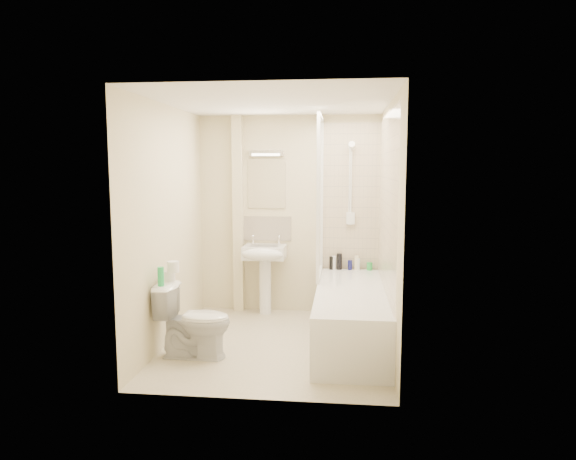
# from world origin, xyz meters

# --- Properties ---
(floor) EXTENTS (2.50, 2.50, 0.00)m
(floor) POSITION_xyz_m (0.00, 0.00, 0.00)
(floor) COLOR beige
(floor) RESTS_ON ground
(wall_back) EXTENTS (2.20, 0.02, 2.40)m
(wall_back) POSITION_xyz_m (0.00, 1.25, 1.20)
(wall_back) COLOR beige
(wall_back) RESTS_ON ground
(wall_left) EXTENTS (0.02, 2.50, 2.40)m
(wall_left) POSITION_xyz_m (-1.10, 0.00, 1.20)
(wall_left) COLOR beige
(wall_left) RESTS_ON ground
(wall_right) EXTENTS (0.02, 2.50, 2.40)m
(wall_right) POSITION_xyz_m (1.10, 0.00, 1.20)
(wall_right) COLOR beige
(wall_right) RESTS_ON ground
(ceiling) EXTENTS (2.20, 2.50, 0.02)m
(ceiling) POSITION_xyz_m (0.00, 0.00, 2.40)
(ceiling) COLOR white
(ceiling) RESTS_ON wall_back
(tile_back) EXTENTS (0.70, 0.01, 1.75)m
(tile_back) POSITION_xyz_m (0.75, 1.24, 1.42)
(tile_back) COLOR beige
(tile_back) RESTS_ON wall_back
(tile_right) EXTENTS (0.01, 2.10, 1.75)m
(tile_right) POSITION_xyz_m (1.09, 0.15, 1.42)
(tile_right) COLOR beige
(tile_right) RESTS_ON wall_right
(pipe_boxing) EXTENTS (0.12, 0.12, 2.40)m
(pipe_boxing) POSITION_xyz_m (-0.62, 1.19, 1.20)
(pipe_boxing) COLOR beige
(pipe_boxing) RESTS_ON ground
(splashback) EXTENTS (0.60, 0.02, 0.30)m
(splashback) POSITION_xyz_m (-0.27, 1.24, 1.03)
(splashback) COLOR beige
(splashback) RESTS_ON wall_back
(mirror) EXTENTS (0.46, 0.01, 0.60)m
(mirror) POSITION_xyz_m (-0.27, 1.24, 1.58)
(mirror) COLOR white
(mirror) RESTS_ON wall_back
(strip_light) EXTENTS (0.42, 0.07, 0.07)m
(strip_light) POSITION_xyz_m (-0.27, 1.22, 1.95)
(strip_light) COLOR silver
(strip_light) RESTS_ON wall_back
(bathtub) EXTENTS (0.70, 2.10, 0.55)m
(bathtub) POSITION_xyz_m (0.75, 0.15, 0.29)
(bathtub) COLOR white
(bathtub) RESTS_ON ground
(shower_screen) EXTENTS (0.04, 0.92, 1.80)m
(shower_screen) POSITION_xyz_m (0.40, 0.80, 1.45)
(shower_screen) COLOR white
(shower_screen) RESTS_ON bathtub
(shower_fixture) EXTENTS (0.10, 0.16, 0.99)m
(shower_fixture) POSITION_xyz_m (0.75, 1.19, 1.55)
(shower_fixture) COLOR white
(shower_fixture) RESTS_ON wall_back
(pedestal_sink) EXTENTS (0.50, 0.47, 0.96)m
(pedestal_sink) POSITION_xyz_m (-0.27, 1.01, 0.68)
(pedestal_sink) COLOR white
(pedestal_sink) RESTS_ON ground
(bottle_black_a) EXTENTS (0.05, 0.05, 0.16)m
(bottle_black_a) POSITION_xyz_m (0.53, 1.16, 0.63)
(bottle_black_a) COLOR black
(bottle_black_a) RESTS_ON bathtub
(bottle_white_a) EXTENTS (0.05, 0.05, 0.16)m
(bottle_white_a) POSITION_xyz_m (0.56, 1.16, 0.63)
(bottle_white_a) COLOR white
(bottle_white_a) RESTS_ON bathtub
(bottle_black_b) EXTENTS (0.06, 0.06, 0.19)m
(bottle_black_b) POSITION_xyz_m (0.62, 1.16, 0.65)
(bottle_black_b) COLOR black
(bottle_black_b) RESTS_ON bathtub
(bottle_blue) EXTENTS (0.05, 0.05, 0.12)m
(bottle_blue) POSITION_xyz_m (0.75, 1.16, 0.61)
(bottle_blue) COLOR navy
(bottle_blue) RESTS_ON bathtub
(bottle_cream) EXTENTS (0.05, 0.05, 0.17)m
(bottle_cream) POSITION_xyz_m (0.83, 1.16, 0.64)
(bottle_cream) COLOR #F8EFC0
(bottle_cream) RESTS_ON bathtub
(bottle_white_b) EXTENTS (0.06, 0.06, 0.14)m
(bottle_white_b) POSITION_xyz_m (0.85, 1.16, 0.62)
(bottle_white_b) COLOR silver
(bottle_white_b) RESTS_ON bathtub
(bottle_green) EXTENTS (0.07, 0.07, 0.09)m
(bottle_green) POSITION_xyz_m (0.99, 1.16, 0.60)
(bottle_green) COLOR green
(bottle_green) RESTS_ON bathtub
(toilet) EXTENTS (0.43, 0.70, 0.70)m
(toilet) POSITION_xyz_m (-0.72, -0.41, 0.35)
(toilet) COLOR white
(toilet) RESTS_ON ground
(toilet_roll_lower) EXTENTS (0.11, 0.11, 0.10)m
(toilet_roll_lower) POSITION_xyz_m (-0.98, -0.31, 0.75)
(toilet_roll_lower) COLOR white
(toilet_roll_lower) RESTS_ON toilet
(toilet_roll_upper) EXTENTS (0.11, 0.11, 0.10)m
(toilet_roll_upper) POSITION_xyz_m (-0.94, -0.34, 0.84)
(toilet_roll_upper) COLOR white
(toilet_roll_upper) RESTS_ON toilet_roll_lower
(green_bottle) EXTENTS (0.06, 0.06, 0.18)m
(green_bottle) POSITION_xyz_m (-1.00, -0.51, 0.79)
(green_bottle) COLOR green
(green_bottle) RESTS_ON toilet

